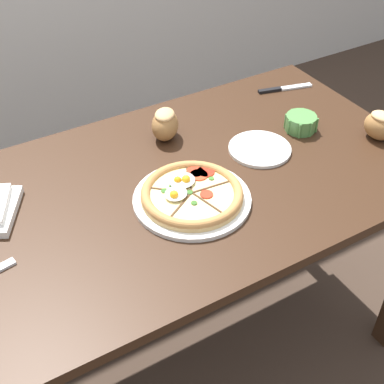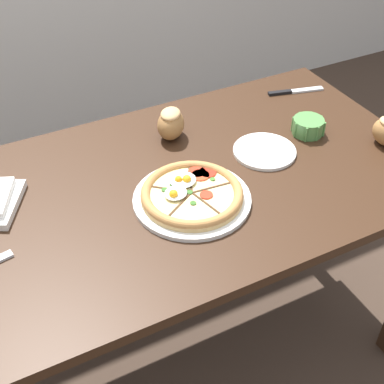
{
  "view_description": "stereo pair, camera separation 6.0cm",
  "coord_description": "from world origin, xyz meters",
  "px_view_note": "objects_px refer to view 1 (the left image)",
  "views": [
    {
      "loc": [
        -0.47,
        -0.98,
        1.64
      ],
      "look_at": [
        0.05,
        -0.09,
        0.78
      ],
      "focal_mm": 50.0,
      "sensor_mm": 36.0,
      "label": 1
    },
    {
      "loc": [
        -0.42,
        -1.01,
        1.64
      ],
      "look_at": [
        0.05,
        -0.09,
        0.78
      ],
      "focal_mm": 50.0,
      "sensor_mm": 36.0,
      "label": 2
    }
  ],
  "objects_px": {
    "bread_piece_far": "(165,124)",
    "pizza": "(192,195)",
    "ramekin_bowl": "(301,122)",
    "bread_piece_mid": "(380,125)",
    "side_saucer": "(260,149)",
    "knife_spare": "(284,88)",
    "dining_table": "(160,217)"
  },
  "relations": [
    {
      "from": "bread_piece_far",
      "to": "pizza",
      "type": "bearing_deg",
      "value": -105.25
    },
    {
      "from": "pizza",
      "to": "ramekin_bowl",
      "type": "xyz_separation_m",
      "value": [
        0.45,
        0.12,
        0.01
      ]
    },
    {
      "from": "ramekin_bowl",
      "to": "bread_piece_far",
      "type": "bearing_deg",
      "value": 155.76
    },
    {
      "from": "bread_piece_mid",
      "to": "side_saucer",
      "type": "distance_m",
      "value": 0.36
    },
    {
      "from": "bread_piece_far",
      "to": "ramekin_bowl",
      "type": "bearing_deg",
      "value": -24.24
    },
    {
      "from": "knife_spare",
      "to": "ramekin_bowl",
      "type": "bearing_deg",
      "value": -102.91
    },
    {
      "from": "side_saucer",
      "to": "knife_spare",
      "type": "bearing_deg",
      "value": 41.27
    },
    {
      "from": "pizza",
      "to": "side_saucer",
      "type": "distance_m",
      "value": 0.3
    },
    {
      "from": "pizza",
      "to": "ramekin_bowl",
      "type": "bearing_deg",
      "value": 14.88
    },
    {
      "from": "bread_piece_far",
      "to": "knife_spare",
      "type": "xyz_separation_m",
      "value": [
        0.49,
        0.05,
        -0.04
      ]
    },
    {
      "from": "side_saucer",
      "to": "dining_table",
      "type": "bearing_deg",
      "value": -178.62
    },
    {
      "from": "bread_piece_mid",
      "to": "knife_spare",
      "type": "relative_size",
      "value": 0.56
    },
    {
      "from": "bread_piece_far",
      "to": "dining_table",
      "type": "bearing_deg",
      "value": -122.45
    },
    {
      "from": "pizza",
      "to": "bread_piece_far",
      "type": "distance_m",
      "value": 0.3
    },
    {
      "from": "bread_piece_far",
      "to": "bread_piece_mid",
      "type": "bearing_deg",
      "value": -30.47
    },
    {
      "from": "ramekin_bowl",
      "to": "knife_spare",
      "type": "bearing_deg",
      "value": 62.85
    },
    {
      "from": "dining_table",
      "to": "side_saucer",
      "type": "relative_size",
      "value": 8.39
    },
    {
      "from": "dining_table",
      "to": "bread_piece_mid",
      "type": "distance_m",
      "value": 0.69
    },
    {
      "from": "ramekin_bowl",
      "to": "side_saucer",
      "type": "relative_size",
      "value": 0.55
    },
    {
      "from": "dining_table",
      "to": "ramekin_bowl",
      "type": "distance_m",
      "value": 0.52
    },
    {
      "from": "pizza",
      "to": "ramekin_bowl",
      "type": "height_order",
      "value": "pizza"
    },
    {
      "from": "knife_spare",
      "to": "side_saucer",
      "type": "height_order",
      "value": "same"
    },
    {
      "from": "dining_table",
      "to": "bread_piece_mid",
      "type": "height_order",
      "value": "bread_piece_mid"
    },
    {
      "from": "ramekin_bowl",
      "to": "bread_piece_far",
      "type": "distance_m",
      "value": 0.41
    },
    {
      "from": "pizza",
      "to": "knife_spare",
      "type": "height_order",
      "value": "pizza"
    },
    {
      "from": "dining_table",
      "to": "knife_spare",
      "type": "distance_m",
      "value": 0.67
    },
    {
      "from": "ramekin_bowl",
      "to": "dining_table",
      "type": "bearing_deg",
      "value": -176.04
    },
    {
      "from": "pizza",
      "to": "side_saucer",
      "type": "height_order",
      "value": "pizza"
    },
    {
      "from": "knife_spare",
      "to": "bread_piece_far",
      "type": "bearing_deg",
      "value": -159.41
    },
    {
      "from": "pizza",
      "to": "bread_piece_mid",
      "type": "bearing_deg",
      "value": -2.86
    },
    {
      "from": "pizza",
      "to": "side_saucer",
      "type": "relative_size",
      "value": 1.68
    },
    {
      "from": "bread_piece_far",
      "to": "side_saucer",
      "type": "xyz_separation_m",
      "value": [
        0.2,
        -0.19,
        -0.04
      ]
    }
  ]
}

